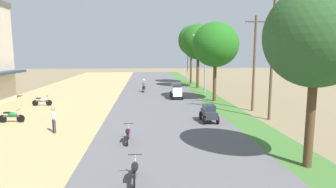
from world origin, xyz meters
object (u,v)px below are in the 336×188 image
object	(u,v)px
streetlamp_near	(205,59)
car_van_white	(176,90)
median_tree_second	(216,45)
median_tree_third	(198,42)
parked_motorbike_fourth	(12,116)
utility_pole_far	(272,50)
median_tree_fourth	(191,40)
car_hatchback_charcoal	(209,113)
streetlamp_mid	(188,56)
motorbike_ahead_fourth	(144,86)
utility_pole_near	(254,62)
motorbike_ahead_third	(128,133)
motorbike_ahead_second	(135,170)
pedestrian_on_shoulder	(54,119)
median_tree_nearest	(316,37)
parked_motorbike_fifth	(42,101)

from	to	relation	value
streetlamp_near	car_van_white	xyz separation A→B (m)	(-3.95, -3.96, -3.24)
median_tree_second	median_tree_third	bearing A→B (deg)	88.24
parked_motorbike_fourth	utility_pole_far	bearing A→B (deg)	-1.18
median_tree_fourth	car_hatchback_charcoal	bearing A→B (deg)	-96.42
streetlamp_mid	motorbike_ahead_fourth	bearing A→B (deg)	-120.80
utility_pole_near	utility_pole_far	distance (m)	3.45
streetlamp_mid	parked_motorbike_fourth	bearing A→B (deg)	-121.08
utility_pole_near	motorbike_ahead_third	xyz separation A→B (m)	(-10.22, -8.13, -3.63)
median_tree_second	motorbike_ahead_second	bearing A→B (deg)	-112.67
median_tree_third	median_tree_fourth	xyz separation A→B (m)	(-0.04, 5.73, 0.47)
streetlamp_near	streetlamp_mid	size ratio (longest dim) A/B	0.93
utility_pole_near	motorbike_ahead_third	bearing A→B (deg)	-141.49
median_tree_second	motorbike_ahead_second	distance (m)	20.24
motorbike_ahead_second	streetlamp_near	bearing A→B (deg)	71.91
pedestrian_on_shoulder	parked_motorbike_fourth	bearing A→B (deg)	142.16
parked_motorbike_fourth	median_tree_nearest	distance (m)	19.51
median_tree_nearest	car_hatchback_charcoal	bearing A→B (deg)	106.73
pedestrian_on_shoulder	streetlamp_mid	bearing A→B (deg)	67.22
utility_pole_near	car_hatchback_charcoal	distance (m)	7.03
parked_motorbike_fifth	motorbike_ahead_third	size ratio (longest dim) A/B	1.00
median_tree_third	utility_pole_far	world-z (taller)	utility_pole_far
motorbike_ahead_second	motorbike_ahead_third	bearing A→B (deg)	96.31
median_tree_second	car_hatchback_charcoal	xyz separation A→B (m)	(-2.59, -8.85, -5.04)
median_tree_third	motorbike_ahead_third	world-z (taller)	median_tree_third
motorbike_ahead_second	median_tree_third	bearing A→B (deg)	74.90
pedestrian_on_shoulder	median_tree_fourth	size ratio (longest dim) A/B	0.17
car_van_white	median_tree_nearest	bearing A→B (deg)	-79.02
car_van_white	car_hatchback_charcoal	bearing A→B (deg)	-83.70
utility_pole_far	motorbike_ahead_fourth	bearing A→B (deg)	121.02
median_tree_third	utility_pole_near	world-z (taller)	median_tree_third
parked_motorbike_fourth	utility_pole_far	size ratio (longest dim) A/B	0.18
streetlamp_mid	car_hatchback_charcoal	bearing A→B (deg)	-95.54
median_tree_third	motorbike_ahead_fourth	size ratio (longest dim) A/B	4.96
median_tree_second	motorbike_ahead_third	size ratio (longest dim) A/B	4.44
streetlamp_near	motorbike_ahead_second	world-z (taller)	streetlamp_near
parked_motorbike_fifth	streetlamp_near	bearing A→B (deg)	22.55
parked_motorbike_fourth	motorbike_ahead_second	xyz separation A→B (m)	(9.02, -10.16, 0.02)
parked_motorbike_fifth	car_van_white	bearing A→B (deg)	13.30
parked_motorbike_fourth	motorbike_ahead_fourth	distance (m)	17.87
streetlamp_near	utility_pole_near	distance (m)	10.75
utility_pole_near	utility_pole_far	bearing A→B (deg)	-89.97
parked_motorbike_fifth	median_tree_second	size ratio (longest dim) A/B	0.23
median_tree_nearest	streetlamp_mid	size ratio (longest dim) A/B	0.99
parked_motorbike_fifth	median_tree_nearest	xyz separation A→B (m)	(16.61, -15.69, 5.06)
median_tree_fourth	streetlamp_mid	world-z (taller)	median_tree_fourth
median_tree_nearest	utility_pole_near	xyz separation A→B (m)	(2.25, 12.13, -1.41)
pedestrian_on_shoulder	median_tree_third	size ratio (longest dim) A/B	0.18
utility_pole_far	motorbike_ahead_third	size ratio (longest dim) A/B	5.50
median_tree_second	parked_motorbike_fourth	bearing A→B (deg)	-154.53
median_tree_fourth	motorbike_ahead_second	world-z (taller)	median_tree_fourth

